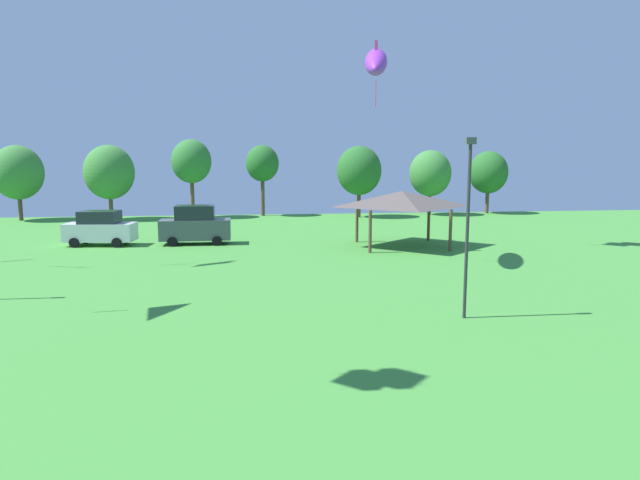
% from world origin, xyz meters
% --- Properties ---
extents(kite_flying_11, '(2.33, 5.50, 3.63)m').
position_xyz_m(kite_flying_11, '(6.07, 32.91, 10.67)').
color(kite_flying_11, purple).
extents(parked_car_leftmost, '(4.58, 2.39, 2.28)m').
position_xyz_m(parked_car_leftmost, '(-10.36, 41.25, 1.13)').
color(parked_car_leftmost, silver).
rests_on(parked_car_leftmost, ground).
extents(parked_car_second_from_left, '(4.63, 1.98, 2.59)m').
position_xyz_m(parked_car_second_from_left, '(-4.23, 41.08, 1.26)').
color(parked_car_second_from_left, '#4C5156').
rests_on(parked_car_second_from_left, ground).
extents(park_pavilion, '(6.50, 5.68, 3.60)m').
position_xyz_m(park_pavilion, '(9.11, 38.56, 3.08)').
color(park_pavilion, brown).
rests_on(park_pavilion, ground).
extents(light_post_1, '(0.36, 0.20, 6.47)m').
position_xyz_m(light_post_1, '(7.14, 22.17, 3.64)').
color(light_post_1, '#2D2D33').
rests_on(light_post_1, ground).
extents(treeline_tree_0, '(4.43, 4.43, 6.78)m').
position_xyz_m(treeline_tree_0, '(-21.37, 57.22, 4.33)').
color(treeline_tree_0, brown).
rests_on(treeline_tree_0, ground).
extents(treeline_tree_1, '(4.48, 4.48, 6.81)m').
position_xyz_m(treeline_tree_1, '(-13.34, 56.86, 4.34)').
color(treeline_tree_1, brown).
rests_on(treeline_tree_1, ground).
extents(treeline_tree_2, '(3.72, 3.72, 7.36)m').
position_xyz_m(treeline_tree_2, '(-6.06, 57.79, 5.29)').
color(treeline_tree_2, brown).
rests_on(treeline_tree_2, ground).
extents(treeline_tree_3, '(3.20, 3.20, 6.87)m').
position_xyz_m(treeline_tree_3, '(0.58, 58.87, 5.06)').
color(treeline_tree_3, brown).
rests_on(treeline_tree_3, ground).
extents(treeline_tree_4, '(4.23, 4.23, 6.77)m').
position_xyz_m(treeline_tree_4, '(9.67, 56.44, 4.43)').
color(treeline_tree_4, brown).
rests_on(treeline_tree_4, ground).
extents(treeline_tree_5, '(4.12, 4.12, 6.39)m').
position_xyz_m(treeline_tree_5, '(17.05, 57.74, 4.11)').
color(treeline_tree_5, brown).
rests_on(treeline_tree_5, ground).
extents(treeline_tree_6, '(3.89, 3.89, 6.31)m').
position_xyz_m(treeline_tree_6, '(23.39, 58.55, 4.15)').
color(treeline_tree_6, brown).
rests_on(treeline_tree_6, ground).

